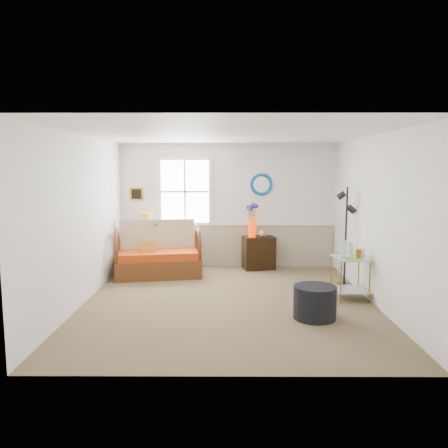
{
  "coord_description": "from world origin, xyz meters",
  "views": [
    {
      "loc": [
        -0.03,
        -6.67,
        2.09
      ],
      "look_at": [
        -0.07,
        0.54,
        1.16
      ],
      "focal_mm": 35.0,
      "sensor_mm": 36.0,
      "label": 1
    }
  ],
  "objects_px": {
    "lamp_stand": "(147,255)",
    "ottoman": "(315,302)",
    "cabinet": "(259,253)",
    "floor_lamp": "(346,237)",
    "side_table": "(350,278)",
    "loveseat": "(158,249)"
  },
  "relations": [
    {
      "from": "loveseat",
      "to": "floor_lamp",
      "type": "bearing_deg",
      "value": -21.99
    },
    {
      "from": "floor_lamp",
      "to": "cabinet",
      "type": "bearing_deg",
      "value": 151.95
    },
    {
      "from": "lamp_stand",
      "to": "cabinet",
      "type": "bearing_deg",
      "value": 3.12
    },
    {
      "from": "cabinet",
      "to": "ottoman",
      "type": "height_order",
      "value": "cabinet"
    },
    {
      "from": "lamp_stand",
      "to": "cabinet",
      "type": "xyz_separation_m",
      "value": [
        2.32,
        0.13,
        0.02
      ]
    },
    {
      "from": "cabinet",
      "to": "floor_lamp",
      "type": "relative_size",
      "value": 0.39
    },
    {
      "from": "side_table",
      "to": "floor_lamp",
      "type": "distance_m",
      "value": 0.98
    },
    {
      "from": "loveseat",
      "to": "lamp_stand",
      "type": "xyz_separation_m",
      "value": [
        -0.31,
        0.46,
        -0.21
      ]
    },
    {
      "from": "loveseat",
      "to": "floor_lamp",
      "type": "height_order",
      "value": "floor_lamp"
    },
    {
      "from": "cabinet",
      "to": "ottoman",
      "type": "xyz_separation_m",
      "value": [
        0.56,
        -3.02,
        -0.11
      ]
    },
    {
      "from": "lamp_stand",
      "to": "floor_lamp",
      "type": "bearing_deg",
      "value": -17.46
    },
    {
      "from": "side_table",
      "to": "floor_lamp",
      "type": "xyz_separation_m",
      "value": [
        0.13,
        0.81,
        0.54
      ]
    },
    {
      "from": "floor_lamp",
      "to": "ottoman",
      "type": "xyz_separation_m",
      "value": [
        -0.88,
        -1.72,
        -0.65
      ]
    },
    {
      "from": "loveseat",
      "to": "cabinet",
      "type": "distance_m",
      "value": 2.09
    },
    {
      "from": "floor_lamp",
      "to": "ottoman",
      "type": "height_order",
      "value": "floor_lamp"
    },
    {
      "from": "loveseat",
      "to": "ottoman",
      "type": "xyz_separation_m",
      "value": [
        2.56,
        -2.44,
        -0.3
      ]
    },
    {
      "from": "lamp_stand",
      "to": "cabinet",
      "type": "distance_m",
      "value": 2.32
    },
    {
      "from": "lamp_stand",
      "to": "ottoman",
      "type": "height_order",
      "value": "lamp_stand"
    },
    {
      "from": "floor_lamp",
      "to": "side_table",
      "type": "bearing_deg",
      "value": -84.84
    },
    {
      "from": "cabinet",
      "to": "ottoman",
      "type": "distance_m",
      "value": 3.08
    },
    {
      "from": "side_table",
      "to": "floor_lamp",
      "type": "relative_size",
      "value": 0.39
    },
    {
      "from": "cabinet",
      "to": "side_table",
      "type": "bearing_deg",
      "value": -70.02
    }
  ]
}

